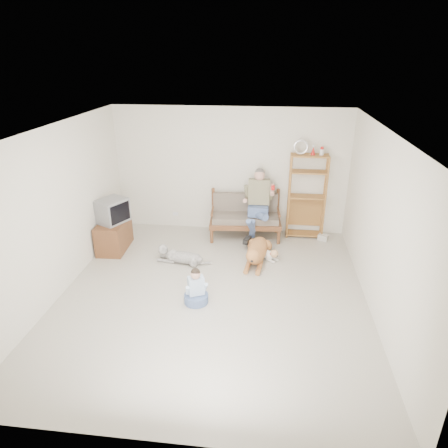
# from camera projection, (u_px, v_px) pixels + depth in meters

# --- Properties ---
(floor) EXTENTS (5.50, 5.50, 0.00)m
(floor) POSITION_uv_depth(u_px,v_px,m) (213.00, 295.00, 6.61)
(floor) COLOR beige
(floor) RESTS_ON ground
(ceiling) EXTENTS (5.50, 5.50, 0.00)m
(ceiling) POSITION_uv_depth(u_px,v_px,m) (210.00, 131.00, 5.54)
(ceiling) COLOR white
(ceiling) RESTS_ON ground
(wall_back) EXTENTS (5.00, 0.00, 5.00)m
(wall_back) POSITION_uv_depth(u_px,v_px,m) (230.00, 171.00, 8.58)
(wall_back) COLOR beige
(wall_back) RESTS_ON ground
(wall_front) EXTENTS (5.00, 0.00, 5.00)m
(wall_front) POSITION_uv_depth(u_px,v_px,m) (167.00, 339.00, 3.57)
(wall_front) COLOR beige
(wall_front) RESTS_ON ground
(wall_left) EXTENTS (0.00, 5.50, 5.50)m
(wall_left) POSITION_uv_depth(u_px,v_px,m) (56.00, 213.00, 6.34)
(wall_left) COLOR beige
(wall_left) RESTS_ON ground
(wall_right) EXTENTS (0.00, 5.50, 5.50)m
(wall_right) POSITION_uv_depth(u_px,v_px,m) (381.00, 228.00, 5.81)
(wall_right) COLOR beige
(wall_right) RESTS_ON ground
(loveseat) EXTENTS (1.55, 0.81, 0.95)m
(loveseat) POSITION_uv_depth(u_px,v_px,m) (245.00, 215.00, 8.55)
(loveseat) COLOR brown
(loveseat) RESTS_ON ground
(man) EXTENTS (0.58, 0.83, 1.34)m
(man) POSITION_uv_depth(u_px,v_px,m) (257.00, 210.00, 8.24)
(man) COLOR #506293
(man) RESTS_ON loveseat
(etagere) EXTENTS (0.80, 0.35, 2.10)m
(etagere) POSITION_uv_depth(u_px,v_px,m) (307.00, 196.00, 8.39)
(etagere) COLOR #9E6131
(etagere) RESTS_ON ground
(book_stack) EXTENTS (0.24, 0.21, 0.13)m
(book_stack) POSITION_uv_depth(u_px,v_px,m) (323.00, 237.00, 8.51)
(book_stack) COLOR silver
(book_stack) RESTS_ON ground
(tv_stand) EXTENTS (0.53, 0.92, 0.60)m
(tv_stand) POSITION_uv_depth(u_px,v_px,m) (114.00, 235.00, 8.06)
(tv_stand) COLOR brown
(tv_stand) RESTS_ON ground
(crt_tv) EXTENTS (0.65, 0.70, 0.47)m
(crt_tv) POSITION_uv_depth(u_px,v_px,m) (112.00, 211.00, 7.84)
(crt_tv) COLOR slate
(crt_tv) RESTS_ON tv_stand
(wall_outlet) EXTENTS (0.12, 0.02, 0.08)m
(wall_outlet) POSITION_uv_depth(u_px,v_px,m) (176.00, 214.00, 9.12)
(wall_outlet) COLOR silver
(wall_outlet) RESTS_ON ground
(golden_retriever) EXTENTS (0.48, 1.51, 0.46)m
(golden_retriever) POSITION_uv_depth(u_px,v_px,m) (256.00, 252.00, 7.64)
(golden_retriever) COLOR #A26438
(golden_retriever) RESTS_ON ground
(shaggy_dog) EXTENTS (1.11, 0.37, 0.33)m
(shaggy_dog) POSITION_uv_depth(u_px,v_px,m) (179.00, 256.00, 7.60)
(shaggy_dog) COLOR silver
(shaggy_dog) RESTS_ON ground
(terrier) EXTENTS (0.55, 0.48, 0.25)m
(terrier) POSITION_uv_depth(u_px,v_px,m) (268.00, 254.00, 7.74)
(terrier) COLOR white
(terrier) RESTS_ON ground
(child) EXTENTS (0.39, 0.39, 0.61)m
(child) POSITION_uv_depth(u_px,v_px,m) (196.00, 290.00, 6.35)
(child) COLOR #506293
(child) RESTS_ON ground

